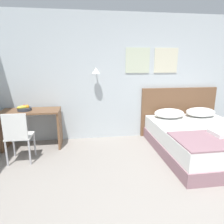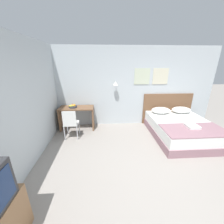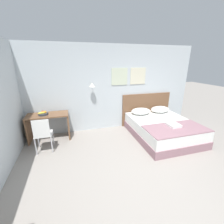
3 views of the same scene
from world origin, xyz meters
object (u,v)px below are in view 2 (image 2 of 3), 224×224
(throw_blanket, at_px, (195,130))
(fruit_bowl, at_px, (73,106))
(pillow_left, at_px, (161,110))
(desk_chair, at_px, (71,122))
(headboard, at_px, (167,109))
(bed, at_px, (181,129))
(pillow_right, at_px, (181,110))
(folded_towel_near_foot, at_px, (192,126))
(desk, at_px, (77,114))

(throw_blanket, height_order, fruit_bowl, fruit_bowl)
(pillow_left, height_order, desk_chair, desk_chair)
(headboard, distance_m, pillow_left, 0.48)
(bed, height_order, headboard, headboard)
(pillow_right, bearing_deg, fruit_bowl, -179.95)
(bed, xyz_separation_m, desk_chair, (-3.26, 0.09, 0.27))
(folded_towel_near_foot, relative_size, fruit_bowl, 1.27)
(pillow_right, height_order, folded_towel_near_foot, pillow_right)
(pillow_right, height_order, fruit_bowl, fruit_bowl)
(throw_blanket, bearing_deg, pillow_right, 74.59)
(headboard, height_order, folded_towel_near_foot, headboard)
(pillow_left, xyz_separation_m, fruit_bowl, (-2.93, -0.00, 0.20))
(bed, bearing_deg, desk_chair, 178.44)
(pillow_left, xyz_separation_m, throw_blanket, (0.36, -1.30, -0.09))
(folded_towel_near_foot, bearing_deg, throw_blanket, -95.86)
(desk, height_order, desk_chair, desk_chair)
(desk_chair, bearing_deg, throw_blanket, -11.64)
(throw_blanket, relative_size, desk_chair, 1.80)
(desk_chair, bearing_deg, pillow_right, 9.93)
(throw_blanket, relative_size, fruit_bowl, 6.20)
(pillow_right, distance_m, desk, 3.55)
(pillow_right, xyz_separation_m, folded_towel_near_foot, (-0.35, -1.16, -0.04))
(throw_blanket, bearing_deg, fruit_bowl, 158.43)
(bed, distance_m, pillow_left, 0.88)
(throw_blanket, relative_size, desk, 1.45)
(fruit_bowl, bearing_deg, throw_blanket, -21.57)
(pillow_right, distance_m, desk_chair, 3.67)
(folded_towel_near_foot, relative_size, desk, 0.30)
(headboard, relative_size, fruit_bowl, 6.86)
(throw_blanket, xyz_separation_m, desk_chair, (-3.26, 0.67, 0.00))
(bed, xyz_separation_m, folded_towel_near_foot, (0.01, -0.44, 0.31))
(headboard, distance_m, desk, 3.21)
(desk_chair, bearing_deg, desk, 84.37)
(pillow_right, bearing_deg, pillow_left, 180.00)
(throw_blanket, distance_m, fruit_bowl, 3.55)
(bed, bearing_deg, pillow_right, 63.51)
(pillow_left, distance_m, desk_chair, 2.97)
(folded_towel_near_foot, bearing_deg, bed, 91.87)
(throw_blanket, xyz_separation_m, fruit_bowl, (-3.29, 1.30, 0.29))
(bed, distance_m, desk, 3.29)
(desk, bearing_deg, desk_chair, -95.63)
(pillow_left, bearing_deg, desk_chair, -167.68)
(headboard, bearing_deg, bed, -90.00)
(bed, height_order, folded_towel_near_foot, folded_towel_near_foot)
(desk_chair, bearing_deg, headboard, 16.19)
(folded_towel_near_foot, xyz_separation_m, desk, (-3.21, 1.19, -0.04))
(pillow_left, height_order, pillow_right, same)
(pillow_right, relative_size, fruit_bowl, 2.49)
(fruit_bowl, bearing_deg, headboard, 5.48)
(bed, distance_m, folded_towel_near_foot, 0.54)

